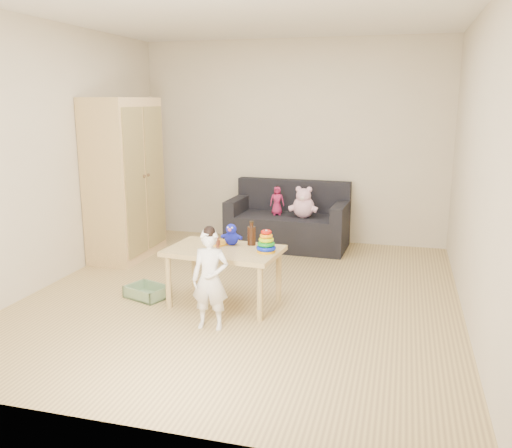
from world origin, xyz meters
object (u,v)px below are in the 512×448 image
(sofa, at_px, (287,231))
(play_table, at_px, (224,276))
(wardrobe, at_px, (125,179))
(toddler, at_px, (210,281))

(sofa, distance_m, play_table, 2.10)
(wardrobe, relative_size, toddler, 2.28)
(wardrobe, xyz_separation_m, sofa, (1.77, 0.89, -0.72))
(sofa, height_order, play_table, play_table)
(toddler, bearing_deg, wardrobe, 128.83)
(wardrobe, bearing_deg, toddler, -45.92)
(wardrobe, height_order, play_table, wardrobe)
(wardrobe, distance_m, play_table, 2.13)
(toddler, bearing_deg, play_table, 91.28)
(wardrobe, distance_m, toddler, 2.48)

